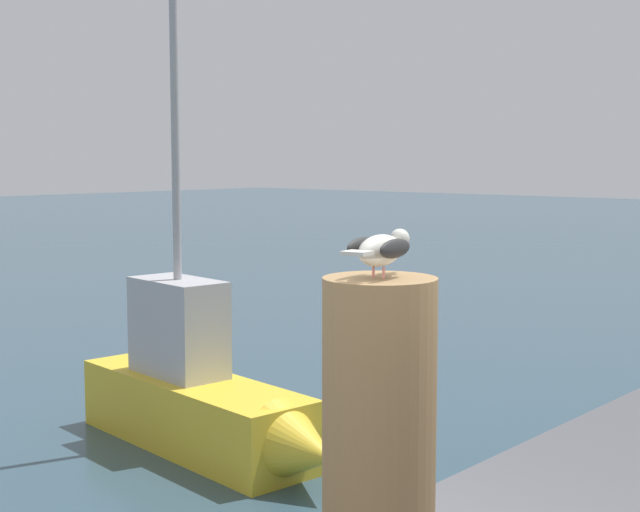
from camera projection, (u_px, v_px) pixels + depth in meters
name	position (u px, v px, depth m)	size (l,w,h in m)	color
mooring_post	(379.00, 435.00, 2.90)	(0.36, 0.36, 1.01)	brown
seagull	(381.00, 249.00, 2.84)	(0.39, 0.18, 0.14)	#C66A60
boat_yellow	(206.00, 398.00, 8.69)	(1.17, 3.52, 4.59)	yellow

